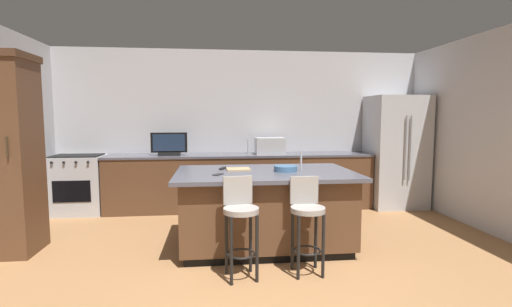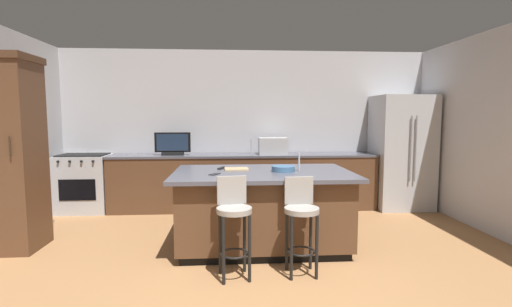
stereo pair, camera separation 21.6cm
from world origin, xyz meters
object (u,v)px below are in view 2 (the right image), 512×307
microwave (273,146)px  bar_stool_left (234,218)px  bar_stool_right (301,217)px  fruit_bowl (283,169)px  range_oven (85,183)px  kitchen_island (263,208)px  tv_monitor (173,145)px  cabinet_tower (10,150)px  refrigerator (401,152)px  tv_remote (221,168)px  cell_phone (215,174)px  cutting_board (236,169)px

microwave → bar_stool_left: size_ratio=0.49×
bar_stool_left → bar_stool_right: bearing=-5.8°
bar_stool_right → fruit_bowl: fruit_bowl is taller
microwave → range_oven: bearing=-180.0°
kitchen_island → tv_monitor: size_ratio=3.62×
cabinet_tower → tv_monitor: cabinet_tower is taller
bar_stool_right → fruit_bowl: size_ratio=3.47×
refrigerator → cabinet_tower: cabinet_tower is taller
microwave → bar_stool_right: (-0.03, -2.65, -0.50)m
kitchen_island → cabinet_tower: 3.00m
range_oven → tv_monitor: size_ratio=1.64×
bar_stool_right → tv_remote: 1.36m
tv_monitor → bar_stool_right: size_ratio=0.61×
tv_remote → tv_monitor: bearing=136.3°
cabinet_tower → kitchen_island: bearing=-2.3°
kitchen_island → tv_remote: (-0.49, 0.25, 0.46)m
range_oven → bar_stool_left: bearing=-48.0°
bar_stool_left → fruit_bowl: bearing=44.9°
tv_monitor → cell_phone: bearing=-69.2°
range_oven → bar_stool_left: size_ratio=0.97×
refrigerator → cabinet_tower: bearing=-163.0°
range_oven → cutting_board: (2.46, -1.70, 0.45)m
tv_monitor → bar_stool_left: 2.85m
kitchen_island → cutting_board: cutting_board is taller
bar_stool_right → cell_phone: bar_stool_right is taller
cell_phone → cutting_board: size_ratio=0.53×
bar_stool_right → bar_stool_left: bearing=-178.5°
cell_phone → tv_remote: size_ratio=0.88×
cabinet_tower → tv_remote: size_ratio=13.24×
fruit_bowl → cabinet_tower: bearing=177.5°
tv_remote → kitchen_island: bearing=-8.0°
range_oven → cell_phone: range_oven is taller
cabinet_tower → tv_monitor: (1.59, 1.69, -0.07)m
bar_stool_right → tv_monitor: bearing=120.6°
cell_phone → bar_stool_right: bearing=-5.8°
range_oven → microwave: bearing=0.0°
cabinet_tower → bar_stool_left: cabinet_tower is taller
fruit_bowl → range_oven: bearing=148.0°
bar_stool_right → tv_remote: bearing=126.3°
refrigerator → cabinet_tower: (-5.43, -1.66, 0.22)m
fruit_bowl → microwave: bearing=87.1°
range_oven → kitchen_island: bearing=-33.9°
cabinet_tower → microwave: size_ratio=4.69×
tv_monitor → range_oven: bearing=178.0°
refrigerator → range_oven: bearing=179.1°
bar_stool_right → microwave: bearing=88.0°
fruit_bowl → cutting_board: fruit_bowl is taller
range_oven → tv_monitor: 1.58m
bar_stool_right → cell_phone: 1.11m
kitchen_island → fruit_bowl: bearing=-5.3°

